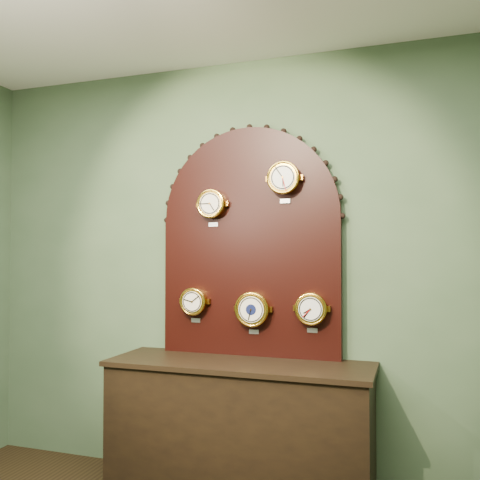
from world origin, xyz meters
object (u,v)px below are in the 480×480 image
(hygrometer, at_px, (194,301))
(barometer, at_px, (252,309))
(roman_clock, at_px, (212,204))
(tide_clock, at_px, (311,309))
(display_board, at_px, (250,234))
(shop_counter, at_px, (239,432))
(arabic_clock, at_px, (284,178))

(hygrometer, xyz_separation_m, barometer, (0.41, -0.00, -0.04))
(roman_clock, relative_size, tide_clock, 0.97)
(hygrometer, height_order, barometer, hygrometer)
(barometer, xyz_separation_m, tide_clock, (0.38, 0.00, 0.02))
(display_board, distance_m, hygrometer, 0.59)
(hygrometer, bearing_deg, tide_clock, -0.03)
(barometer, bearing_deg, display_board, 120.91)
(tide_clock, bearing_deg, hygrometer, 179.97)
(roman_clock, bearing_deg, shop_counter, -32.32)
(shop_counter, bearing_deg, hygrometer, 157.32)
(shop_counter, distance_m, hygrometer, 0.87)
(arabic_clock, bearing_deg, hygrometer, 179.93)
(tide_clock, bearing_deg, shop_counter, -159.92)
(barometer, bearing_deg, shop_counter, -104.61)
(hygrometer, bearing_deg, barometer, -0.17)
(shop_counter, height_order, tide_clock, tide_clock)
(hygrometer, xyz_separation_m, tide_clock, (0.79, -0.00, -0.02))
(barometer, relative_size, tide_clock, 1.09)
(barometer, bearing_deg, roman_clock, 179.80)
(display_board, bearing_deg, hygrometer, -169.96)
(arabic_clock, xyz_separation_m, tide_clock, (0.17, 0.00, -0.82))
(arabic_clock, height_order, tide_clock, arabic_clock)
(roman_clock, xyz_separation_m, arabic_clock, (0.49, -0.00, 0.15))
(arabic_clock, bearing_deg, display_board, 165.09)
(shop_counter, bearing_deg, roman_clock, 147.68)
(roman_clock, bearing_deg, tide_clock, -0.02)
(display_board, distance_m, tide_clock, 0.64)
(roman_clock, relative_size, barometer, 0.89)
(shop_counter, bearing_deg, display_board, 90.00)
(arabic_clock, xyz_separation_m, hygrometer, (-0.62, 0.00, -0.80))
(tide_clock, bearing_deg, arabic_clock, -179.91)
(display_board, distance_m, barometer, 0.49)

